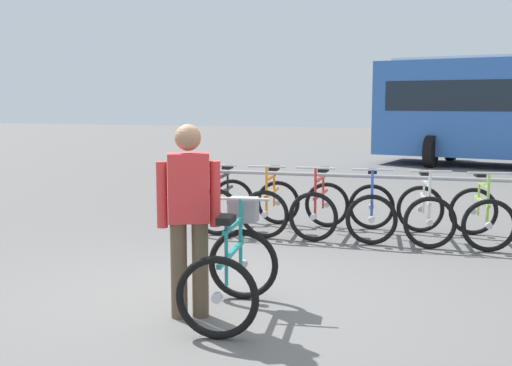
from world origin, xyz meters
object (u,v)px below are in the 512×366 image
Objects in this scene: racked_bike_black at (225,203)px; racked_bike_red at (320,208)px; racked_bike_lime at (481,215)px; featured_bicycle at (233,264)px; racked_bike_orange at (272,205)px; racked_bike_white at (425,213)px; racked_bike_blue at (372,210)px; person_with_featured_bike at (189,212)px.

racked_bike_black and racked_bike_red have the same top height.
featured_bicycle is (-2.04, -3.62, 0.08)m from racked_bike_lime.
racked_bike_orange and racked_bike_white have the same top height.
racked_bike_black is 0.70m from racked_bike_orange.
racked_bike_white is 1.01× the size of racked_bike_lime.
racked_bike_blue is 0.98× the size of featured_bicycle.
racked_bike_white is 0.99× the size of featured_bicycle.
person_with_featured_bike reaches higher than featured_bicycle.
racked_bike_white is at bearing 2.95° from racked_bike_red.
racked_bike_blue is at bearing 2.95° from racked_bike_orange.
racked_bike_orange is 2.10m from racked_bike_white.
racked_bike_lime is (1.40, 0.07, -0.00)m from racked_bike_blue.
racked_bike_red is at bearing -177.05° from racked_bike_white.
racked_bike_black and featured_bicycle have the same top height.
racked_bike_blue is at bearing 75.50° from person_with_featured_bike.
racked_bike_black is 2.10m from racked_bike_blue.
racked_bike_white is (0.70, 0.04, 0.00)m from racked_bike_blue.
person_with_featured_bike is (-0.32, -0.19, 0.46)m from featured_bicycle.
racked_bike_lime is 4.52m from person_with_featured_bike.
racked_bike_lime is 0.73× the size of person_with_featured_bike.
racked_bike_black is 3.50m from racked_bike_lime.
racked_bike_blue is (1.40, 0.07, 0.00)m from racked_bike_orange.
racked_bike_white is at bearing 2.95° from racked_bike_orange.
racked_bike_lime is at bearing 60.57° from featured_bicycle.
racked_bike_black and racked_bike_blue have the same top height.
racked_bike_blue is 1.40m from racked_bike_lime.
racked_bike_red and racked_bike_lime have the same top height.
racked_bike_black is at bearing -177.05° from racked_bike_blue.
racked_bike_black is 1.40m from racked_bike_red.
racked_bike_red is (0.70, 0.04, 0.00)m from racked_bike_orange.
racked_bike_white is at bearing 2.95° from racked_bike_black.
person_with_featured_bike is (-2.37, -3.81, 0.54)m from racked_bike_lime.
racked_bike_white is 4.16m from person_with_featured_bike.
featured_bicycle is (-1.34, -3.58, 0.08)m from racked_bike_white.
featured_bicycle is 0.75× the size of person_with_featured_bike.
racked_bike_red is at bearing 2.95° from racked_bike_black.
racked_bike_black is at bearing -177.05° from racked_bike_white.
racked_bike_black and racked_bike_orange have the same top height.
racked_bike_red and racked_bike_blue have the same top height.
racked_bike_red is 0.91× the size of racked_bike_white.
person_with_featured_bike is (0.43, -3.67, 0.54)m from racked_bike_orange.
racked_bike_white and featured_bicycle have the same top height.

